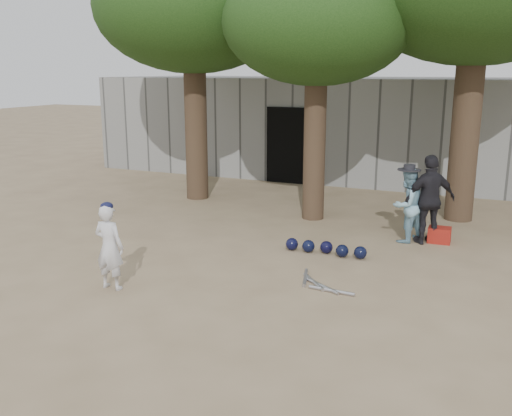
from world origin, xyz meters
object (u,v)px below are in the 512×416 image
at_px(spectator_dark, 430,200).
at_px(red_bag, 439,235).
at_px(boy_player, 109,247).
at_px(spectator_blue, 407,205).

xyz_separation_m(spectator_dark, red_bag, (0.21, 0.13, -0.71)).
relative_size(boy_player, spectator_dark, 0.77).
height_order(spectator_dark, red_bag, spectator_dark).
relative_size(spectator_blue, spectator_dark, 0.84).
bearing_deg(boy_player, spectator_dark, -134.45).
relative_size(boy_player, spectator_blue, 0.91).
bearing_deg(spectator_dark, red_bag, 176.24).
xyz_separation_m(boy_player, spectator_dark, (4.11, 4.34, 0.20)).
height_order(boy_player, red_bag, boy_player).
relative_size(spectator_blue, red_bag, 3.43).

